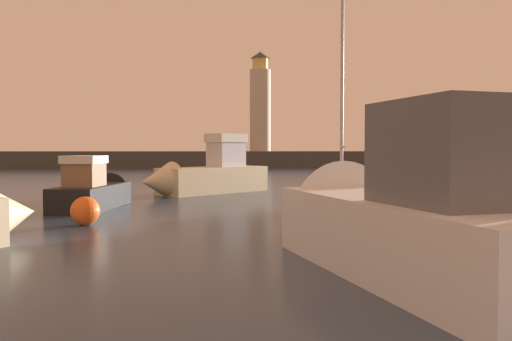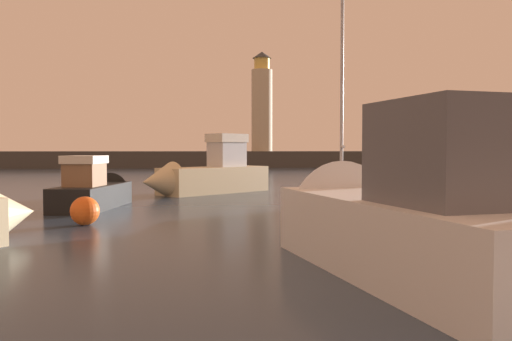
# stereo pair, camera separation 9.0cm
# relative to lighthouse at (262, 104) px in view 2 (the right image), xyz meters

# --- Properties ---
(ground_plane) EXTENTS (220.00, 220.00, 0.00)m
(ground_plane) POSITION_rel_lighthouse_xyz_m (-6.22, -35.03, -8.53)
(ground_plane) COLOR #2D3D51
(breakwater) EXTENTS (71.82, 5.99, 2.18)m
(breakwater) POSITION_rel_lighthouse_xyz_m (-6.22, 0.00, -7.44)
(breakwater) COLOR #423F3D
(breakwater) RESTS_ON ground_plane
(lighthouse) EXTENTS (2.82, 2.82, 13.42)m
(lighthouse) POSITION_rel_lighthouse_xyz_m (0.00, 0.00, 0.00)
(lighthouse) COLOR beige
(lighthouse) RESTS_ON breakwater
(motorboat_0) EXTENTS (2.90, 6.38, 2.47)m
(motorboat_0) POSITION_rel_lighthouse_xyz_m (-13.87, -48.43, -7.86)
(motorboat_0) COLOR black
(motorboat_0) RESTS_ON ground_plane
(motorboat_1) EXTENTS (7.53, 6.59, 3.49)m
(motorboat_1) POSITION_rel_lighthouse_xyz_m (-9.24, -42.47, -7.54)
(motorboat_1) COLOR beige
(motorboat_1) RESTS_ON ground_plane
(motorboat_2) EXTENTS (4.12, 9.49, 3.72)m
(motorboat_2) POSITION_rel_lighthouse_xyz_m (-6.18, -60.85, -7.52)
(motorboat_2) COLOR white
(motorboat_2) RESTS_ON ground_plane
(sailboat_moored) EXTENTS (3.32, 6.71, 9.85)m
(sailboat_moored) POSITION_rel_lighthouse_xyz_m (-4.84, -53.43, -8.03)
(sailboat_moored) COLOR white
(sailboat_moored) RESTS_ON ground_plane
(mooring_buoy) EXTENTS (0.91, 0.91, 0.91)m
(mooring_buoy) POSITION_rel_lighthouse_xyz_m (-13.40, -54.13, -8.07)
(mooring_buoy) COLOR #EA5919
(mooring_buoy) RESTS_ON ground_plane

